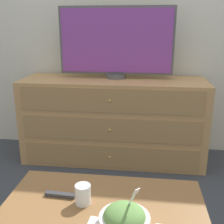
# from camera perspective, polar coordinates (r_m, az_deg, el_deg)

# --- Properties ---
(ground_plane) EXTENTS (12.00, 12.00, 0.00)m
(ground_plane) POSITION_cam_1_polar(r_m,az_deg,el_deg) (3.01, 3.40, -6.78)
(ground_plane) COLOR #383D47
(wall_back) EXTENTS (12.00, 0.05, 2.60)m
(wall_back) POSITION_cam_1_polar(r_m,az_deg,el_deg) (2.77, 3.94, 18.77)
(wall_back) COLOR silver
(wall_back) RESTS_ON ground_plane
(dresser) EXTENTS (1.65, 0.54, 0.76)m
(dresser) POSITION_cam_1_polar(r_m,az_deg,el_deg) (2.61, 0.29, -1.62)
(dresser) COLOR tan
(dresser) RESTS_ON ground_plane
(tv) EXTENTS (1.01, 0.18, 0.62)m
(tv) POSITION_cam_1_polar(r_m,az_deg,el_deg) (2.54, 0.85, 13.98)
(tv) COLOR #515156
(tv) RESTS_ON dresser
(takeout_bowl) EXTENTS (0.20, 0.20, 0.18)m
(takeout_bowl) POSITION_cam_1_polar(r_m,az_deg,el_deg) (1.18, 2.55, -20.76)
(takeout_bowl) COLOR silver
(takeout_bowl) RESTS_ON coffee_table
(drink_cup) EXTENTS (0.07, 0.07, 0.09)m
(drink_cup) POSITION_cam_1_polar(r_m,az_deg,el_deg) (1.30, -5.91, -16.52)
(drink_cup) COLOR white
(drink_cup) RESTS_ON coffee_table
(remote_control) EXTENTS (0.14, 0.03, 0.02)m
(remote_control) POSITION_cam_1_polar(r_m,az_deg,el_deg) (1.38, -10.48, -16.22)
(remote_control) COLOR #38383D
(remote_control) RESTS_ON coffee_table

